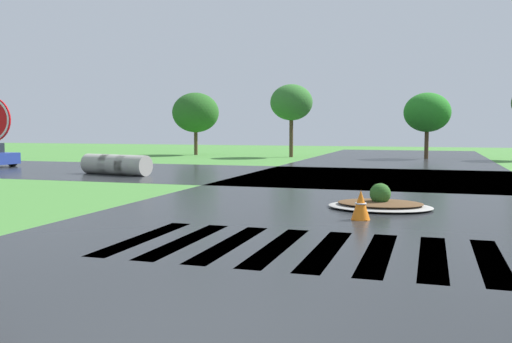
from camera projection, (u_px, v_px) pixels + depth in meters
The scene contains 7 objects.
asphalt_roadway at pixel (344, 209), 14.87m from camera, with size 11.96×80.00×0.01m, color #232628.
asphalt_cross_road at pixel (378, 177), 24.21m from camera, with size 90.00×10.76×0.01m, color #232628.
crosswalk_stripes at pixel (301, 248), 9.99m from camera, with size 6.75×3.48×0.01m.
median_island at pixel (380, 204), 14.89m from camera, with size 2.75×2.11×0.68m.
drainage_pipe_stack at pixel (116, 165), 25.58m from camera, with size 3.71×1.69×0.93m.
traffic_cone at pixel (361, 205), 13.08m from camera, with size 0.45×0.45×0.70m.
background_treeline at pixel (389, 108), 39.32m from camera, with size 36.81×4.34×5.29m.
Camera 1 is at (2.18, -4.77, 2.16)m, focal length 39.24 mm.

